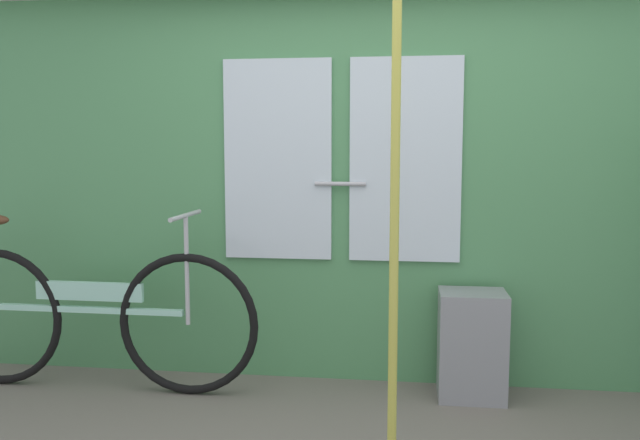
% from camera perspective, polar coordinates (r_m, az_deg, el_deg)
% --- Properties ---
extents(train_door_wall, '(5.32, 0.28, 2.18)m').
position_cam_1_polar(train_door_wall, '(3.64, 4.91, 3.61)').
color(train_door_wall, '#4C8C56').
rests_on(train_door_wall, ground_plane).
extents(bicycle_near_door, '(1.86, 0.44, 0.97)m').
position_cam_1_polar(bicycle_near_door, '(3.80, -19.38, -7.88)').
color(bicycle_near_door, black).
rests_on(bicycle_near_door, ground_plane).
extents(trash_bin_by_wall, '(0.34, 0.28, 0.57)m').
position_cam_1_polar(trash_bin_by_wall, '(3.59, 13.01, -10.49)').
color(trash_bin_by_wall, gray).
rests_on(trash_bin_by_wall, ground_plane).
extents(handrail_pole, '(0.04, 0.04, 2.14)m').
position_cam_1_polar(handrail_pole, '(2.52, 6.48, 0.75)').
color(handrail_pole, '#C6C14C').
rests_on(handrail_pole, ground_plane).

